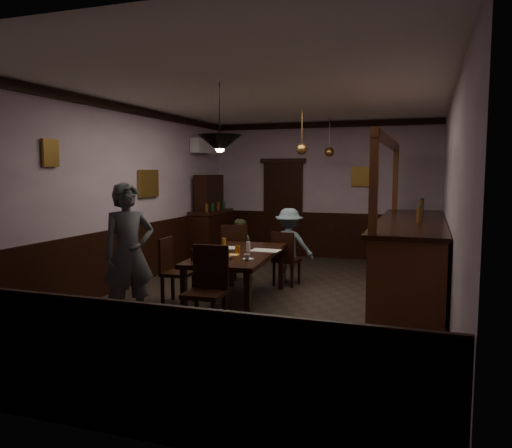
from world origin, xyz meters
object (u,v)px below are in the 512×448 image
at_px(dining_table, 238,257).
at_px(bar_counter, 411,254).
at_px(soda_can, 237,250).
at_px(sideboard, 211,226).
at_px(person_seated_right, 289,246).
at_px(pendant_iron, 220,144).
at_px(chair_side, 173,268).
at_px(person_seated_left, 239,249).
at_px(coffee_cup, 247,257).
at_px(chair_near, 207,285).
at_px(person_standing, 129,254).
at_px(chair_far_right, 285,256).
at_px(pendant_brass_far, 329,152).
at_px(chair_far_left, 235,251).
at_px(pendant_brass_mid, 302,149).

height_order(dining_table, bar_counter, bar_counter).
distance_m(soda_can, sideboard, 3.82).
xyz_separation_m(person_seated_right, pendant_iron, (-0.25, -2.38, 1.61)).
bearing_deg(chair_side, person_seated_left, -13.56).
height_order(sideboard, pendant_iron, pendant_iron).
height_order(chair_side, sideboard, sideboard).
distance_m(person_seated_right, coffee_cup, 2.15).
bearing_deg(sideboard, pendant_iron, -64.15).
bearing_deg(sideboard, chair_near, -66.26).
bearing_deg(dining_table, person_standing, -125.28).
xyz_separation_m(dining_table, chair_side, (-0.91, -0.27, -0.16)).
bearing_deg(dining_table, chair_far_right, 75.94).
bearing_deg(person_standing, pendant_brass_far, 22.13).
bearing_deg(bar_counter, pendant_brass_far, 130.73).
bearing_deg(dining_table, sideboard, 120.29).
height_order(dining_table, person_standing, person_standing).
relative_size(person_standing, pendant_iron, 2.07).
xyz_separation_m(sideboard, pendant_brass_far, (2.51, 0.25, 1.56)).
bearing_deg(chair_near, coffee_cup, 70.55).
xyz_separation_m(chair_far_left, coffee_cup, (0.88, -1.79, 0.24)).
bearing_deg(chair_near, chair_side, 132.07).
bearing_deg(pendant_iron, coffee_cup, 40.85).
height_order(chair_side, pendant_iron, pendant_iron).
bearing_deg(bar_counter, pendant_brass_mid, 165.94).
bearing_deg(soda_can, pendant_brass_far, 80.27).
distance_m(person_seated_left, pendant_iron, 2.94).
distance_m(chair_far_left, pendant_brass_mid, 2.13).
distance_m(coffee_cup, pendant_brass_far, 4.30).
distance_m(person_standing, coffee_cup, 1.50).
height_order(person_seated_left, person_seated_right, person_seated_right).
xyz_separation_m(chair_side, sideboard, (-0.97, 3.49, 0.21)).
bearing_deg(pendant_brass_mid, person_seated_left, -155.60).
bearing_deg(chair_near, pendant_iron, 92.61).
relative_size(coffee_cup, pendant_brass_mid, 0.10).
distance_m(chair_near, pendant_brass_mid, 3.72).
relative_size(chair_near, soda_can, 8.62).
bearing_deg(chair_side, coffee_cup, -105.90).
bearing_deg(chair_side, chair_far_right, -41.02).
relative_size(bar_counter, pendant_iron, 5.06).
bearing_deg(chair_near, pendant_brass_mid, 81.86).
bearing_deg(person_standing, chair_far_right, 14.67).
height_order(chair_far_left, chair_near, chair_near).
height_order(pendant_brass_mid, pendant_brass_far, same).
bearing_deg(dining_table, chair_near, -85.10).
bearing_deg(chair_far_left, person_seated_right, -172.70).
xyz_separation_m(chair_near, person_seated_left, (-0.69, 2.82, -0.02)).
xyz_separation_m(chair_side, bar_counter, (3.24, 1.77, 0.09)).
distance_m(dining_table, chair_side, 0.96).
height_order(person_standing, bar_counter, bar_counter).
xyz_separation_m(soda_can, bar_counter, (2.30, 1.59, -0.20)).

